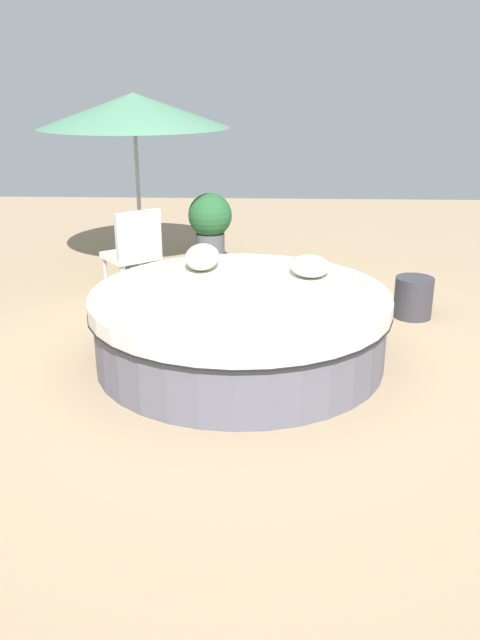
% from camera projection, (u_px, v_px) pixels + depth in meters
% --- Properties ---
extents(ground_plane, '(16.00, 16.00, 0.00)m').
position_uv_depth(ground_plane, '(240.00, 360.00, 5.64)').
color(ground_plane, '#9E8466').
extents(round_bed, '(2.52, 2.52, 0.62)m').
position_uv_depth(round_bed, '(240.00, 326.00, 5.52)').
color(round_bed, '#595966').
rests_on(round_bed, ground_plane).
extents(throw_pillow_0, '(0.50, 0.36, 0.16)m').
position_uv_depth(throw_pillow_0, '(310.00, 266.00, 5.87)').
color(throw_pillow_0, beige).
rests_on(throw_pillow_0, round_bed).
extents(throw_pillow_1, '(0.54, 0.32, 0.22)m').
position_uv_depth(throw_pillow_1, '(202.00, 257.00, 6.05)').
color(throw_pillow_1, beige).
rests_on(throw_pillow_1, round_bed).
extents(patio_chair, '(0.71, 0.72, 0.98)m').
position_uv_depth(patio_chair, '(134.00, 248.00, 7.07)').
color(patio_chair, '#B7B7BC').
rests_on(patio_chair, ground_plane).
extents(patio_umbrella, '(2.29, 2.29, 2.13)m').
position_uv_depth(patio_umbrella, '(134.00, 112.00, 7.71)').
color(patio_umbrella, '#262628').
rests_on(patio_umbrella, ground_plane).
extents(planter, '(0.56, 0.56, 0.94)m').
position_uv_depth(planter, '(210.00, 224.00, 8.27)').
color(planter, '#4C4C51').
rests_on(planter, ground_plane).
extents(side_table, '(0.38, 0.38, 0.41)m').
position_uv_depth(side_table, '(413.00, 297.00, 6.59)').
color(side_table, '#333338').
rests_on(side_table, ground_plane).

